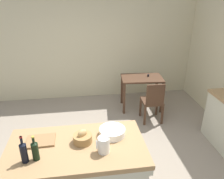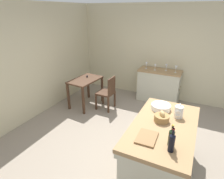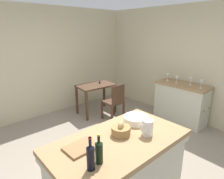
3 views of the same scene
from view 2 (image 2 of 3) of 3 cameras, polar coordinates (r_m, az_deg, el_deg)
ground_plane at (r=3.76m, az=6.10°, el=-17.20°), size 6.76×6.76×0.00m
wall_back at (r=4.59m, az=-25.34°, el=6.71°), size 5.32×0.12×2.60m
wall_right at (r=5.52m, az=16.40°, el=10.41°), size 0.12×5.20×2.60m
island_table at (r=3.11m, az=14.67°, el=-16.52°), size 1.60×0.88×0.88m
side_cabinet at (r=5.45m, az=13.92°, el=1.18°), size 0.52×1.16×0.90m
writing_desk at (r=5.00m, az=-8.05°, el=1.79°), size 0.94×0.63×0.80m
wooden_chair at (r=4.82m, az=-1.39°, el=-0.77°), size 0.41×0.41×0.88m
pitcher at (r=3.07m, az=19.56°, el=-6.38°), size 0.17×0.13×0.23m
wash_bowl at (r=3.25m, az=14.59°, el=-5.12°), size 0.32×0.32×0.09m
bread_basket at (r=2.91m, az=14.83°, el=-8.26°), size 0.22×0.22×0.17m
cutting_board at (r=2.55m, az=10.47°, el=-14.10°), size 0.34×0.26×0.02m
wine_bottle_dark at (r=2.45m, az=17.55°, el=-13.58°), size 0.07×0.07×0.29m
wine_bottle_amber at (r=2.36m, az=17.63°, el=-14.95°), size 0.07×0.07×0.32m
wine_glass_far_left at (r=5.18m, az=18.82°, el=6.20°), size 0.07×0.07×0.18m
wine_glass_left at (r=5.28m, az=16.16°, el=6.77°), size 0.07×0.07×0.17m
wine_glass_middle at (r=5.25m, az=12.94°, el=6.93°), size 0.07×0.07×0.17m
wine_glass_right at (r=5.34m, az=10.40°, el=7.52°), size 0.07×0.07×0.18m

